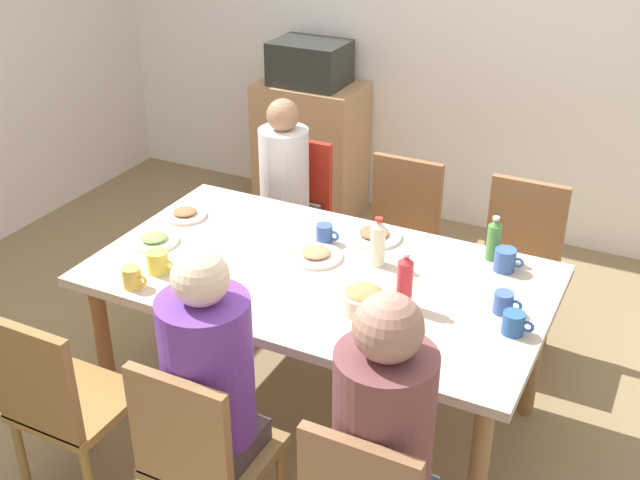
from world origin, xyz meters
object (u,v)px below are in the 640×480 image
bowl_0 (364,299)px  chair_2 (517,261)px  person_0 (283,187)px  microwave (310,63)px  dining_table (320,287)px  plate_2 (374,235)px  plate_0 (213,291)px  bottle_0 (378,243)px  person_4 (384,438)px  cup_3 (325,234)px  cup_0 (505,260)px  bottle_2 (494,239)px  cup_5 (132,277)px  chair_5 (60,400)px  bottle_1 (405,282)px  cup_4 (504,303)px  person_1 (211,383)px  chair_1 (201,454)px  side_cabinet (310,148)px  plate_4 (155,240)px  cup_1 (158,262)px  plate_1 (185,214)px  plate_3 (316,255)px  chair_0 (292,210)px  cup_2 (514,323)px

bowl_0 → chair_2: bearing=72.2°
person_0 → microwave: 1.26m
dining_table → person_0: (-0.63, 0.82, 0.01)m
chair_2 → bowl_0: 1.19m
plate_2 → plate_0: bearing=-117.8°
bottle_0 → microwave: 2.19m
person_4 → cup_3: size_ratio=11.75×
cup_0 → bowl_0: bearing=-126.9°
plate_0 → bottle_2: bottle_2 is taller
cup_5 → chair_5: bearing=-91.5°
dining_table → person_4: bearing=-52.5°
cup_0 → bottle_1: size_ratio=0.52×
dining_table → cup_4: (0.77, 0.04, 0.12)m
dining_table → plate_2: size_ratio=7.59×
chair_2 → person_4: (0.00, -1.74, 0.26)m
person_1 → chair_1: bearing=-90.0°
chair_1 → chair_2: (0.63, 1.83, 0.00)m
person_4 → side_cabinet: size_ratio=1.43×
person_0 → cup_0: person_0 is taller
plate_4 → side_cabinet: size_ratio=0.24×
bowl_0 → cup_1: 0.89m
bottle_1 → microwave: (-1.47, 2.05, 0.16)m
bottle_2 → microwave: (-1.67, 1.52, 0.18)m
plate_4 → side_cabinet: bearing=97.6°
chair_1 → cup_0: size_ratio=7.17×
plate_1 → plate_3: (0.74, -0.08, 0.00)m
plate_2 → cup_5: 1.09m
cup_4 → person_0: bearing=150.8°
microwave → chair_0: bearing=-68.0°
person_0 → cup_3: 0.80m
person_1 → bottle_1: person_1 is taller
cup_1 → person_1: bearing=-40.8°
chair_5 → cup_1: size_ratio=7.20×
cup_4 → bottle_2: bearing=111.6°
cup_4 → side_cabinet: size_ratio=0.12×
person_1 → person_4: bearing=-0.0°
plate_3 → cup_2: size_ratio=1.96×
bottle_1 → cup_1: bearing=-168.4°
dining_table → cup_4: cup_4 is taller
bowl_0 → bottle_0: bearing=104.7°
cup_3 → bottle_0: bottle_0 is taller
chair_5 → plate_2: bearing=61.1°
chair_2 → plate_0: 1.60m
plate_4 → cup_3: bearing=26.8°
bowl_0 → bottle_2: bottle_2 is taller
person_1 → microwave: 2.99m
chair_2 → cup_2: chair_2 is taller
chair_2 → cup_5: (-1.26, -1.37, 0.29)m
plate_2 → microwave: size_ratio=0.52×
cup_0 → bottle_2: bottle_2 is taller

